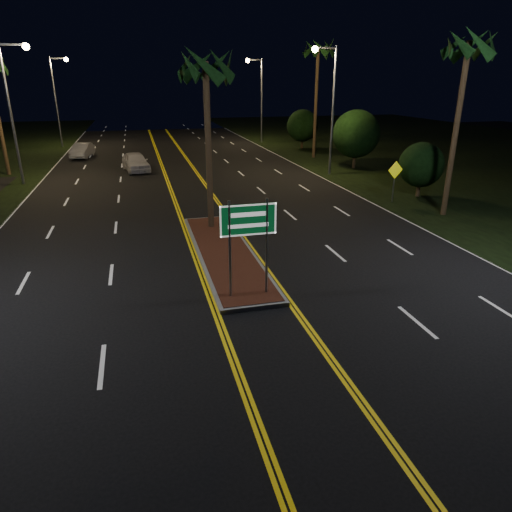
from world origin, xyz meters
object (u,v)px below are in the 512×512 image
object	(u,v)px
palm_right_far	(318,51)
warning_sign	(395,176)
streetlight_right_far	(258,91)
streetlight_right_mid	(329,96)
shrub_mid	(356,134)
median_island	(225,252)
palm_right_near	(469,47)
car_far	(82,149)
highway_sign	(248,229)
car_near	(135,160)
palm_median	(205,67)
streetlight_left_mid	(14,98)
shrub_far	(303,126)
streetlight_left_far	(58,91)
shrub_near	(421,165)

from	to	relation	value
palm_right_far	warning_sign	xyz separation A→B (m)	(-1.56, -16.88, -7.59)
streetlight_right_far	warning_sign	bearing A→B (deg)	-88.75
streetlight_right_mid	shrub_mid	size ratio (longest dim) A/B	1.95
median_island	shrub_mid	distance (m)	22.18
streetlight_right_mid	palm_right_near	xyz separation A→B (m)	(1.89, -12.00, 2.56)
shrub_mid	car_far	size ratio (longest dim) A/B	1.01
car_far	streetlight_right_far	bearing A→B (deg)	29.13
streetlight_right_far	highway_sign	bearing A→B (deg)	-105.15
streetlight_right_mid	palm_right_far	distance (m)	9.00
highway_sign	car_near	world-z (taller)	highway_sign
median_island	palm_right_near	bearing A→B (deg)	13.50
palm_median	streetlight_right_far	bearing A→B (deg)	71.38
streetlight_left_mid	car_far	size ratio (longest dim) A/B	1.97
shrub_far	median_island	bearing A→B (deg)	-115.45
car_near	streetlight_left_far	bearing A→B (deg)	103.72
streetlight_left_mid	car_near	xyz separation A→B (m)	(7.28, 3.07, -4.80)
warning_sign	highway_sign	bearing A→B (deg)	-146.76
shrub_far	car_far	bearing A→B (deg)	-178.33
palm_median	warning_sign	world-z (taller)	palm_median
shrub_far	car_near	distance (m)	19.38
streetlight_right_mid	car_far	world-z (taller)	streetlight_right_mid
highway_sign	shrub_mid	xyz separation A→B (m)	(14.00, 21.20, 0.32)
highway_sign	streetlight_left_mid	xyz separation A→B (m)	(-10.61, 21.20, 3.25)
median_island	shrub_near	xyz separation A→B (m)	(13.50, 7.00, 1.86)
streetlight_right_far	shrub_mid	xyz separation A→B (m)	(3.39, -18.00, -2.93)
streetlight_right_far	car_far	bearing A→B (deg)	-160.47
streetlight_left_far	shrub_far	size ratio (longest dim) A/B	2.27
streetlight_left_far	shrub_near	distance (m)	38.67
streetlight_right_far	shrub_mid	size ratio (longest dim) A/B	1.95
shrub_mid	car_near	size ratio (longest dim) A/B	0.90
median_island	highway_sign	xyz separation A→B (m)	(0.00, -4.20, 2.32)
streetlight_left_far	streetlight_right_mid	world-z (taller)	same
shrub_mid	shrub_far	bearing A→B (deg)	90.95
median_island	warning_sign	distance (m)	12.89
streetlight_right_far	palm_median	world-z (taller)	streetlight_right_far
car_far	palm_median	bearing A→B (deg)	-62.36
streetlight_right_mid	warning_sign	bearing A→B (deg)	-85.94
warning_sign	streetlight_right_mid	bearing A→B (deg)	84.73
median_island	palm_median	xyz separation A→B (m)	(0.00, 3.50, 7.19)
palm_right_near	car_far	xyz separation A→B (m)	(-20.60, 25.36, -7.45)
palm_right_near	warning_sign	distance (m)	7.46
palm_median	streetlight_left_mid	bearing A→B (deg)	128.17
palm_median	shrub_mid	world-z (taller)	palm_median
shrub_mid	car_far	bearing A→B (deg)	152.79
highway_sign	streetlight_right_mid	bearing A→B (deg)	61.07
highway_sign	shrub_near	distance (m)	17.55
palm_right_far	car_far	xyz separation A→B (m)	(-20.90, 5.36, -8.38)
streetlight_right_far	shrub_mid	world-z (taller)	streetlight_right_far
palm_right_near	streetlight_left_far	bearing A→B (deg)	124.21
highway_sign	shrub_mid	world-z (taller)	shrub_mid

